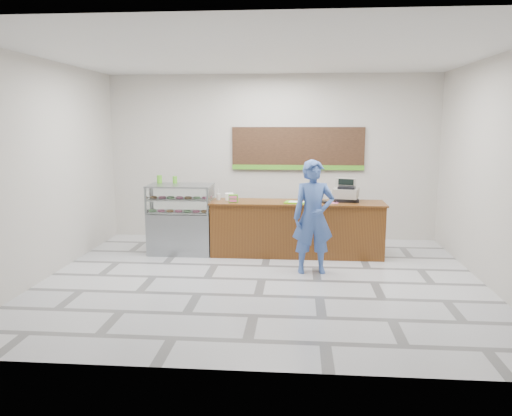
# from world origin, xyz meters

# --- Properties ---
(floor) EXTENTS (7.00, 7.00, 0.00)m
(floor) POSITION_xyz_m (0.00, 0.00, 0.00)
(floor) COLOR silver
(floor) RESTS_ON ground
(back_wall) EXTENTS (7.00, 0.00, 7.00)m
(back_wall) POSITION_xyz_m (0.00, 3.00, 1.75)
(back_wall) COLOR beige
(back_wall) RESTS_ON floor
(ceiling) EXTENTS (7.00, 7.00, 0.00)m
(ceiling) POSITION_xyz_m (0.00, 0.00, 3.50)
(ceiling) COLOR silver
(ceiling) RESTS_ON back_wall
(sales_counter) EXTENTS (3.26, 0.76, 1.03)m
(sales_counter) POSITION_xyz_m (0.55, 1.55, 0.52)
(sales_counter) COLOR brown
(sales_counter) RESTS_ON floor
(display_case) EXTENTS (1.22, 0.72, 1.33)m
(display_case) POSITION_xyz_m (-1.67, 1.55, 0.68)
(display_case) COLOR gray
(display_case) RESTS_ON floor
(menu_board) EXTENTS (2.80, 0.06, 0.90)m
(menu_board) POSITION_xyz_m (0.55, 2.96, 1.93)
(menu_board) COLOR black
(menu_board) RESTS_ON back_wall
(cash_register) EXTENTS (0.54, 0.56, 0.42)m
(cash_register) POSITION_xyz_m (1.47, 1.72, 1.19)
(cash_register) COLOR black
(cash_register) RESTS_ON sales_counter
(card_terminal) EXTENTS (0.12, 0.17, 0.04)m
(card_terminal) POSITION_xyz_m (1.05, 1.44, 1.05)
(card_terminal) COLOR black
(card_terminal) RESTS_ON sales_counter
(serving_tray) EXTENTS (0.43, 0.34, 0.02)m
(serving_tray) POSITION_xyz_m (0.52, 1.42, 1.04)
(serving_tray) COLOR #61D408
(serving_tray) RESTS_ON sales_counter
(napkin_box) EXTENTS (0.18, 0.18, 0.13)m
(napkin_box) POSITION_xyz_m (-0.75, 1.67, 1.10)
(napkin_box) COLOR white
(napkin_box) RESTS_ON sales_counter
(straw_cup) EXTENTS (0.08, 0.08, 0.12)m
(straw_cup) POSITION_xyz_m (-0.95, 1.64, 1.09)
(straw_cup) COLOR silver
(straw_cup) RESTS_ON sales_counter
(promo_box) EXTENTS (0.17, 0.12, 0.15)m
(promo_box) POSITION_xyz_m (-0.63, 1.38, 1.10)
(promo_box) COLOR #4EA123
(promo_box) RESTS_ON sales_counter
(donut_decal) EXTENTS (0.17, 0.17, 0.00)m
(donut_decal) POSITION_xyz_m (1.23, 1.46, 1.03)
(donut_decal) COLOR pink
(donut_decal) RESTS_ON sales_counter
(green_cup_left) EXTENTS (0.10, 0.10, 0.15)m
(green_cup_left) POSITION_xyz_m (-2.13, 1.77, 1.41)
(green_cup_left) COLOR #4EA123
(green_cup_left) RESTS_ON display_case
(green_cup_right) EXTENTS (0.09, 0.09, 0.14)m
(green_cup_right) POSITION_xyz_m (-1.83, 1.78, 1.40)
(green_cup_right) COLOR #4EA123
(green_cup_right) RESTS_ON display_case
(customer) EXTENTS (0.75, 0.54, 1.90)m
(customer) POSITION_xyz_m (0.82, 0.48, 0.95)
(customer) COLOR #3C5BA4
(customer) RESTS_ON floor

